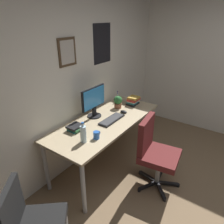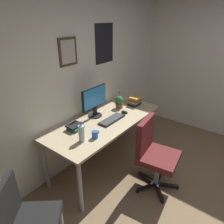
{
  "view_description": "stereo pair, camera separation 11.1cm",
  "coord_description": "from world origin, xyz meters",
  "px_view_note": "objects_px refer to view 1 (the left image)",
  "views": [
    {
      "loc": [
        -1.91,
        0.17,
        2.06
      ],
      "look_at": [
        0.12,
        1.6,
        0.9
      ],
      "focal_mm": 33.14,
      "sensor_mm": 36.0,
      "label": 1
    },
    {
      "loc": [
        -1.85,
        0.08,
        2.06
      ],
      "look_at": [
        0.12,
        1.6,
        0.9
      ],
      "focal_mm": 33.14,
      "sensor_mm": 36.0,
      "label": 2
    }
  ],
  "objects_px": {
    "office_chair": "(154,150)",
    "side_chair": "(31,223)",
    "book_stack_right": "(76,127)",
    "potted_plant": "(118,102)",
    "pen_cup": "(117,99)",
    "book_stack_left": "(133,101)",
    "monitor": "(94,101)",
    "water_bottle": "(83,134)",
    "keyboard": "(112,120)",
    "coffee_mug_near": "(96,135)",
    "computer_mouse": "(124,112)"
  },
  "relations": [
    {
      "from": "coffee_mug_near",
      "to": "book_stack_left",
      "type": "relative_size",
      "value": 0.52
    },
    {
      "from": "monitor",
      "to": "book_stack_left",
      "type": "height_order",
      "value": "monitor"
    },
    {
      "from": "office_chair",
      "to": "side_chair",
      "type": "xyz_separation_m",
      "value": [
        -1.5,
        0.43,
        -0.03
      ]
    },
    {
      "from": "pen_cup",
      "to": "book_stack_left",
      "type": "xyz_separation_m",
      "value": [
        0.05,
        -0.27,
        0.01
      ]
    },
    {
      "from": "computer_mouse",
      "to": "keyboard",
      "type": "bearing_deg",
      "value": 178.99
    },
    {
      "from": "computer_mouse",
      "to": "coffee_mug_near",
      "type": "height_order",
      "value": "coffee_mug_near"
    },
    {
      "from": "monitor",
      "to": "book_stack_right",
      "type": "height_order",
      "value": "monitor"
    },
    {
      "from": "computer_mouse",
      "to": "book_stack_right",
      "type": "height_order",
      "value": "book_stack_right"
    },
    {
      "from": "computer_mouse",
      "to": "potted_plant",
      "type": "bearing_deg",
      "value": 58.42
    },
    {
      "from": "office_chair",
      "to": "book_stack_right",
      "type": "xyz_separation_m",
      "value": [
        -0.46,
        0.89,
        0.25
      ]
    },
    {
      "from": "keyboard",
      "to": "monitor",
      "type": "bearing_deg",
      "value": 97.27
    },
    {
      "from": "office_chair",
      "to": "pen_cup",
      "type": "bearing_deg",
      "value": 57.32
    },
    {
      "from": "monitor",
      "to": "keyboard",
      "type": "height_order",
      "value": "monitor"
    },
    {
      "from": "coffee_mug_near",
      "to": "pen_cup",
      "type": "distance_m",
      "value": 1.17
    },
    {
      "from": "office_chair",
      "to": "side_chair",
      "type": "relative_size",
      "value": 1.09
    },
    {
      "from": "pen_cup",
      "to": "monitor",
      "type": "bearing_deg",
      "value": -177.45
    },
    {
      "from": "side_chair",
      "to": "pen_cup",
      "type": "distance_m",
      "value": 2.21
    },
    {
      "from": "keyboard",
      "to": "pen_cup",
      "type": "distance_m",
      "value": 0.69
    },
    {
      "from": "monitor",
      "to": "pen_cup",
      "type": "xyz_separation_m",
      "value": [
        0.65,
        0.03,
        -0.19
      ]
    },
    {
      "from": "potted_plant",
      "to": "keyboard",
      "type": "bearing_deg",
      "value": -157.5
    },
    {
      "from": "office_chair",
      "to": "book_stack_left",
      "type": "distance_m",
      "value": 1.01
    },
    {
      "from": "keyboard",
      "to": "potted_plant",
      "type": "relative_size",
      "value": 2.21
    },
    {
      "from": "side_chair",
      "to": "pen_cup",
      "type": "height_order",
      "value": "pen_cup"
    },
    {
      "from": "book_stack_right",
      "to": "office_chair",
      "type": "bearing_deg",
      "value": -62.43
    },
    {
      "from": "monitor",
      "to": "potted_plant",
      "type": "relative_size",
      "value": 2.36
    },
    {
      "from": "side_chair",
      "to": "book_stack_left",
      "type": "relative_size",
      "value": 4.12
    },
    {
      "from": "keyboard",
      "to": "book_stack_left",
      "type": "relative_size",
      "value": 2.02
    },
    {
      "from": "keyboard",
      "to": "coffee_mug_near",
      "type": "xyz_separation_m",
      "value": [
        -0.48,
        -0.12,
        0.03
      ]
    },
    {
      "from": "office_chair",
      "to": "side_chair",
      "type": "height_order",
      "value": "office_chair"
    },
    {
      "from": "office_chair",
      "to": "monitor",
      "type": "height_order",
      "value": "monitor"
    },
    {
      "from": "side_chair",
      "to": "keyboard",
      "type": "relative_size",
      "value": 2.03
    },
    {
      "from": "potted_plant",
      "to": "pen_cup",
      "type": "xyz_separation_m",
      "value": [
        0.2,
        0.14,
        -0.05
      ]
    },
    {
      "from": "side_chair",
      "to": "book_stack_left",
      "type": "distance_m",
      "value": 2.21
    },
    {
      "from": "coffee_mug_near",
      "to": "pen_cup",
      "type": "bearing_deg",
      "value": 21.44
    },
    {
      "from": "pen_cup",
      "to": "book_stack_left",
      "type": "relative_size",
      "value": 0.94
    },
    {
      "from": "side_chair",
      "to": "potted_plant",
      "type": "distance_m",
      "value": 1.99
    },
    {
      "from": "book_stack_right",
      "to": "keyboard",
      "type": "bearing_deg",
      "value": -25.37
    },
    {
      "from": "book_stack_right",
      "to": "side_chair",
      "type": "bearing_deg",
      "value": -156.02
    },
    {
      "from": "side_chair",
      "to": "potted_plant",
      "type": "xyz_separation_m",
      "value": [
        1.92,
        0.4,
        0.35
      ]
    },
    {
      "from": "monitor",
      "to": "computer_mouse",
      "type": "relative_size",
      "value": 4.18
    },
    {
      "from": "pen_cup",
      "to": "book_stack_left",
      "type": "height_order",
      "value": "pen_cup"
    },
    {
      "from": "monitor",
      "to": "book_stack_left",
      "type": "xyz_separation_m",
      "value": [
        0.69,
        -0.24,
        -0.17
      ]
    },
    {
      "from": "potted_plant",
      "to": "book_stack_right",
      "type": "relative_size",
      "value": 0.94
    },
    {
      "from": "keyboard",
      "to": "book_stack_right",
      "type": "relative_size",
      "value": 2.08
    },
    {
      "from": "computer_mouse",
      "to": "water_bottle",
      "type": "xyz_separation_m",
      "value": [
        -0.92,
        -0.04,
        0.09
      ]
    },
    {
      "from": "side_chair",
      "to": "book_stack_right",
      "type": "bearing_deg",
      "value": 23.98
    },
    {
      "from": "computer_mouse",
      "to": "water_bottle",
      "type": "bearing_deg",
      "value": -177.67
    },
    {
      "from": "computer_mouse",
      "to": "book_stack_left",
      "type": "height_order",
      "value": "book_stack_left"
    },
    {
      "from": "office_chair",
      "to": "water_bottle",
      "type": "distance_m",
      "value": 0.93
    },
    {
      "from": "side_chair",
      "to": "water_bottle",
      "type": "height_order",
      "value": "water_bottle"
    }
  ]
}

